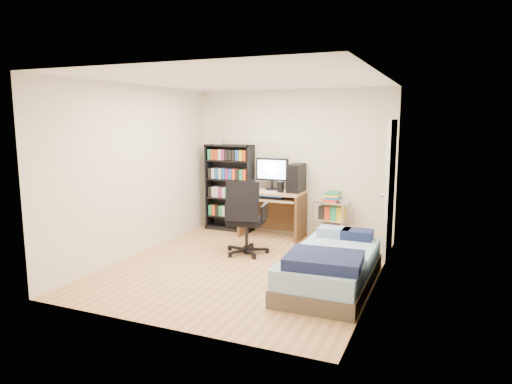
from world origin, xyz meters
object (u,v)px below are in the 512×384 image
at_px(computer_desk, 279,195).
at_px(office_chair, 246,231).
at_px(media_shelf, 230,186).
at_px(bed, 331,267).

height_order(computer_desk, office_chair, computer_desk).
bearing_deg(media_shelf, computer_desk, -6.40).
bearing_deg(office_chair, bed, -37.18).
height_order(office_chair, bed, office_chair).
height_order(media_shelf, office_chair, media_shelf).
xyz_separation_m(office_chair, bed, (1.49, -0.80, -0.12)).
height_order(media_shelf, bed, media_shelf).
xyz_separation_m(media_shelf, bed, (2.39, -2.10, -0.56)).
xyz_separation_m(computer_desk, office_chair, (-0.10, -1.19, -0.37)).
distance_m(media_shelf, computer_desk, 1.01).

